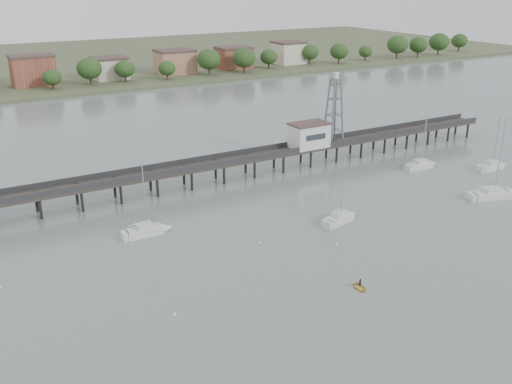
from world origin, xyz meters
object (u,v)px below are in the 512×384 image
(sailboat_c, at_px, (343,217))
(sailboat_b, at_px, (152,230))
(sailboat_d, at_px, (500,194))
(sailboat_f, at_px, (495,166))
(lattice_tower, at_px, (334,111))
(sailboat_e, at_px, (424,165))
(pier, at_px, (204,166))
(yellow_dinghy, at_px, (360,289))

(sailboat_c, bearing_deg, sailboat_b, 144.56)
(sailboat_d, xyz_separation_m, sailboat_f, (13.12, 11.57, 0.02))
(lattice_tower, distance_m, sailboat_e, 22.52)
(pier, height_order, lattice_tower, lattice_tower)
(sailboat_b, bearing_deg, sailboat_f, -3.74)
(sailboat_c, distance_m, sailboat_f, 45.58)
(lattice_tower, xyz_separation_m, sailboat_b, (-48.71, -16.84, -10.46))
(pier, relative_size, yellow_dinghy, 60.21)
(sailboat_e, height_order, yellow_dinghy, sailboat_e)
(pier, relative_size, sailboat_f, 12.08)
(sailboat_d, height_order, yellow_dinghy, sailboat_d)
(sailboat_d, bearing_deg, pier, 159.22)
(lattice_tower, bearing_deg, yellow_dinghy, -123.44)
(lattice_tower, xyz_separation_m, sailboat_c, (-18.92, -28.07, -10.45))
(lattice_tower, relative_size, sailboat_b, 1.22)
(sailboat_e, height_order, sailboat_f, sailboat_e)
(sailboat_b, distance_m, sailboat_f, 75.24)
(sailboat_f, bearing_deg, sailboat_d, -136.44)
(yellow_dinghy, bearing_deg, sailboat_e, 43.78)
(lattice_tower, height_order, sailboat_b, lattice_tower)
(sailboat_e, relative_size, sailboat_c, 1.02)
(lattice_tower, distance_m, sailboat_d, 38.01)
(sailboat_c, bearing_deg, lattice_tower, 41.24)
(pier, distance_m, sailboat_d, 56.29)
(sailboat_e, bearing_deg, sailboat_d, -90.94)
(sailboat_f, bearing_deg, yellow_dinghy, -154.81)
(sailboat_e, relative_size, sailboat_d, 0.78)
(pier, height_order, sailboat_f, sailboat_f)
(sailboat_c, xyz_separation_m, sailboat_b, (-29.79, 11.24, -0.00))
(pier, height_order, sailboat_d, sailboat_d)
(sailboat_b, bearing_deg, sailboat_e, 2.89)
(lattice_tower, height_order, sailboat_c, lattice_tower)
(sailboat_e, distance_m, sailboat_b, 62.65)
(pier, distance_m, sailboat_c, 30.92)
(sailboat_d, xyz_separation_m, sailboat_c, (-32.12, 6.00, 0.02))
(sailboat_e, xyz_separation_m, sailboat_b, (-62.60, -2.52, 0.00))
(sailboat_d, distance_m, sailboat_b, 64.26)
(sailboat_f, height_order, yellow_dinghy, sailboat_f)
(sailboat_c, bearing_deg, sailboat_f, -7.76)
(sailboat_c, bearing_deg, sailboat_d, -25.36)
(sailboat_e, distance_m, sailboat_d, 19.78)
(pier, bearing_deg, sailboat_c, -65.87)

